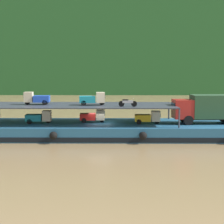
% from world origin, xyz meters
% --- Properties ---
extents(ground_plane, '(400.00, 400.00, 0.00)m').
position_xyz_m(ground_plane, '(0.00, 0.00, 0.00)').
color(ground_plane, olive).
extents(hillside_far_bank, '(149.49, 28.75, 41.76)m').
position_xyz_m(hillside_far_bank, '(0.00, 75.63, 23.52)').
color(hillside_far_bank, '#235628').
rests_on(hillside_far_bank, ground).
extents(cargo_barge, '(33.04, 8.06, 1.50)m').
position_xyz_m(cargo_barge, '(0.00, -0.03, 0.75)').
color(cargo_barge, '#23567A').
rests_on(cargo_barge, ground).
extents(covered_lorry, '(7.93, 2.58, 3.10)m').
position_xyz_m(covered_lorry, '(11.54, -0.29, 3.19)').
color(covered_lorry, maroon).
rests_on(covered_lorry, cargo_barge).
extents(cargo_rack, '(23.84, 6.63, 2.00)m').
position_xyz_m(cargo_rack, '(-3.80, 0.00, 3.44)').
color(cargo_rack, '#2D333D').
rests_on(cargo_rack, cargo_barge).
extents(mini_truck_lower_aft, '(2.80, 1.30, 1.38)m').
position_xyz_m(mini_truck_lower_aft, '(-6.58, -0.41, 2.19)').
color(mini_truck_lower_aft, teal).
rests_on(mini_truck_lower_aft, cargo_barge).
extents(mini_truck_lower_mid, '(2.77, 1.25, 1.38)m').
position_xyz_m(mini_truck_lower_mid, '(-0.79, 0.41, 2.19)').
color(mini_truck_lower_mid, red).
rests_on(mini_truck_lower_mid, cargo_barge).
extents(mini_truck_lower_fore, '(2.78, 1.28, 1.38)m').
position_xyz_m(mini_truck_lower_fore, '(5.19, -0.54, 2.19)').
color(mini_truck_lower_fore, gold).
rests_on(mini_truck_lower_fore, cargo_barge).
extents(mini_truck_upper_mid, '(2.79, 1.29, 1.38)m').
position_xyz_m(mini_truck_upper_mid, '(-6.92, 0.07, 4.19)').
color(mini_truck_upper_mid, '#1E47B7').
rests_on(mini_truck_upper_mid, cargo_rack).
extents(mini_truck_upper_fore, '(2.80, 1.30, 1.38)m').
position_xyz_m(mini_truck_upper_fore, '(-0.75, -0.46, 4.19)').
color(mini_truck_upper_fore, teal).
rests_on(mini_truck_upper_fore, cargo_rack).
extents(motorcycle_upper_port, '(1.90, 0.55, 0.87)m').
position_xyz_m(motorcycle_upper_port, '(2.94, -1.99, 3.93)').
color(motorcycle_upper_port, black).
rests_on(motorcycle_upper_port, cargo_rack).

